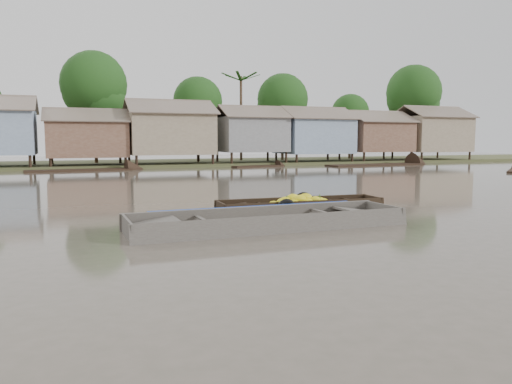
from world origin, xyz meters
name	(u,v)px	position (x,y,z in m)	size (l,w,h in m)	color
ground	(302,229)	(0.00, 0.00, 0.00)	(120.00, 120.00, 0.00)	#544D40
riverbank	(170,129)	(3.03, 31.86, 3.07)	(120.00, 12.47, 10.22)	#384723
banana_boat	(299,206)	(1.33, 2.98, 0.13)	(5.25, 1.42, 0.74)	black
viewer_boat	(269,226)	(-0.67, 0.52, 0.05)	(7.02, 1.97, 0.56)	#443E39
distant_boats	(248,170)	(7.29, 24.13, -0.05)	(46.57, 14.46, 0.35)	black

